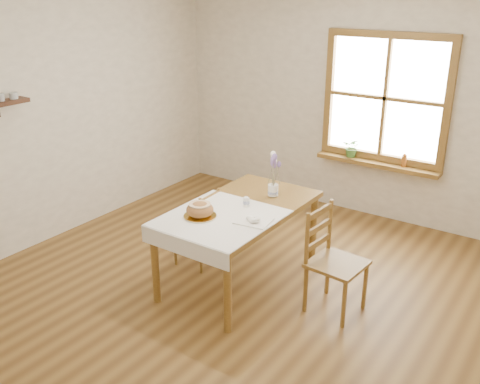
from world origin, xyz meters
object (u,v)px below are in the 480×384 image
at_px(chair_left, 197,227).
at_px(bread_plate, 200,216).
at_px(chair_right, 337,262).
at_px(dining_table, 240,216).
at_px(flower_vase, 273,191).

height_order(chair_left, bread_plate, chair_left).
bearing_deg(chair_left, bread_plate, 40.30).
bearing_deg(chair_right, bread_plate, 116.01).
relative_size(dining_table, flower_vase, 14.46).
distance_m(chair_left, flower_vase, 0.85).
bearing_deg(flower_vase, chair_right, -22.64).
distance_m(chair_left, bread_plate, 0.69).
relative_size(chair_right, flower_vase, 8.38).
bearing_deg(dining_table, chair_right, 2.49).
distance_m(chair_left, chair_right, 1.52).
distance_m(bread_plate, flower_vase, 0.84).
relative_size(dining_table, chair_left, 2.02).
xyz_separation_m(chair_left, bread_plate, (0.39, -0.43, 0.37)).
bearing_deg(chair_left, flower_vase, 117.30).
height_order(dining_table, flower_vase, flower_vase).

